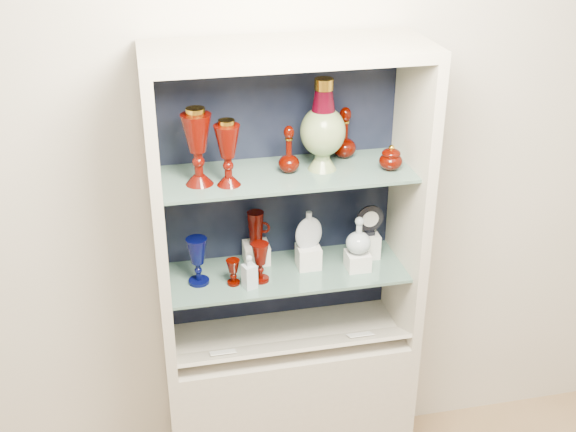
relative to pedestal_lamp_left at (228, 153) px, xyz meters
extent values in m
cube|color=beige|center=(0.22, 0.27, -0.19)|extent=(3.50, 0.02, 2.80)
cube|color=beige|center=(0.22, 0.05, -1.21)|extent=(1.00, 0.40, 0.75)
cube|color=black|center=(0.22, 0.24, -0.26)|extent=(0.98, 0.02, 1.15)
cube|color=beige|center=(-0.26, 0.05, -0.26)|extent=(0.04, 0.40, 1.15)
cube|color=beige|center=(0.70, 0.05, -0.26)|extent=(0.04, 0.40, 1.15)
cube|color=beige|center=(0.22, 0.05, 0.33)|extent=(1.00, 0.40, 0.04)
cube|color=slate|center=(0.22, 0.07, -0.55)|extent=(0.92, 0.34, 0.01)
cube|color=slate|center=(0.22, 0.07, -0.13)|extent=(0.92, 0.34, 0.01)
cube|color=beige|center=(0.22, -0.06, -0.81)|extent=(0.92, 0.17, 0.09)
cube|color=white|center=(-0.06, -0.06, -0.79)|extent=(0.10, 0.06, 0.03)
cube|color=white|center=(0.49, -0.06, -0.79)|extent=(0.10, 0.06, 0.03)
cube|color=silver|center=(0.12, 0.16, -0.50)|extent=(0.10, 0.10, 0.08)
cube|color=silver|center=(0.31, 0.08, -0.49)|extent=(0.09, 0.09, 0.09)
cube|color=silver|center=(0.50, 0.03, -0.50)|extent=(0.09, 0.09, 0.07)
cube|color=silver|center=(0.57, 0.11, -0.49)|extent=(0.08, 0.08, 0.10)
camera|label=1|loc=(-0.28, -2.32, 0.92)|focal=45.00mm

